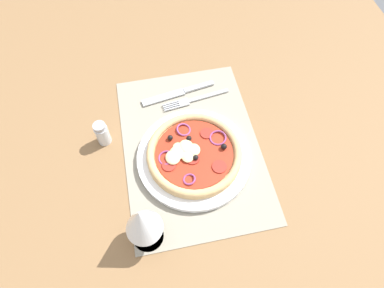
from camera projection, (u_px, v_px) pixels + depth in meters
ground_plane at (191, 149)px, 79.84cm from camera, size 190.00×140.00×2.40cm
placemat at (191, 146)px, 78.64cm from camera, size 46.52×32.19×0.40cm
plate at (194, 157)px, 76.01cm from camera, size 26.61×26.61×1.41cm
pizza at (193, 153)px, 74.46cm from camera, size 21.89×21.89×2.67cm
fork at (192, 100)px, 85.26cm from camera, size 4.04×18.03×0.44cm
knife at (178, 93)px, 86.41cm from camera, size 4.92×20.00×0.62cm
wine_glass at (142, 221)px, 58.73cm from camera, size 7.20×7.20×14.90cm
pepper_shaker at (102, 133)px, 76.82cm from camera, size 3.20×3.20×6.70cm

